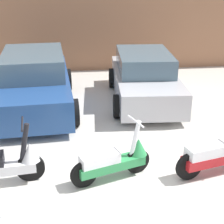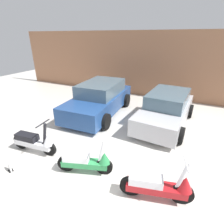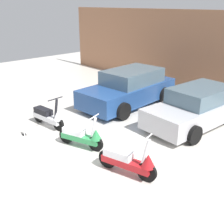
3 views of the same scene
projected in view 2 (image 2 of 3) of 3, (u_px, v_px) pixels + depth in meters
ground_plane at (82, 190)px, 4.19m from camera, size 28.00×28.00×0.00m
wall_back at (159, 66)px, 9.83m from camera, size 19.60×0.12×3.69m
scooter_front_left at (35, 141)px, 5.43m from camera, size 1.60×0.58×1.12m
scooter_front_right at (87, 161)px, 4.61m from camera, size 1.45×0.74×1.05m
scooter_front_center at (160, 185)px, 3.82m from camera, size 1.59×0.72×1.13m
car_rear_left at (100, 99)px, 8.18m from camera, size 2.26×4.36×1.45m
car_rear_center at (166, 109)px, 7.19m from camera, size 2.07×3.98×1.32m
placard_near_left_scooter at (10, 167)px, 4.76m from camera, size 0.20×0.17×0.26m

